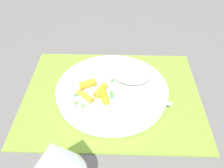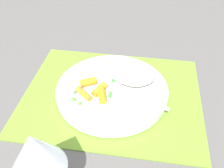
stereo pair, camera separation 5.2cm
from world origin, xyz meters
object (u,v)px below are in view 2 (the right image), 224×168
(plate, at_px, (112,90))
(carrot_portion, at_px, (94,89))
(fork, at_px, (120,90))
(wine_glass, at_px, (36,155))
(rice_mound, at_px, (134,73))

(plate, height_order, carrot_portion, carrot_portion)
(fork, relative_size, wine_glass, 1.20)
(plate, bearing_deg, rice_mound, -143.76)
(plate, distance_m, wine_glass, 0.27)
(plate, relative_size, carrot_portion, 3.14)
(rice_mound, height_order, wine_glass, wine_glass)
(wine_glass, bearing_deg, fork, -110.02)
(wine_glass, bearing_deg, plate, -105.33)
(fork, bearing_deg, plate, -22.94)
(carrot_portion, height_order, wine_glass, wine_glass)
(rice_mound, height_order, fork, rice_mound)
(plate, xyz_separation_m, fork, (-0.02, 0.01, 0.01))
(plate, bearing_deg, fork, 157.06)
(carrot_portion, distance_m, fork, 0.06)
(carrot_portion, relative_size, wine_glass, 0.53)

